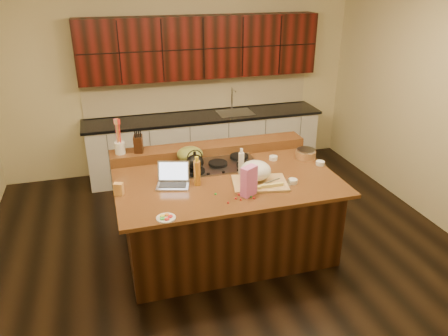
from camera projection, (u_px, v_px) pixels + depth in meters
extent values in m
cube|color=black|center=(225.00, 247.00, 5.17)|extent=(5.50, 5.00, 0.01)
cube|color=silver|center=(225.00, 3.00, 4.06)|extent=(5.50, 5.00, 0.01)
cube|color=beige|center=(180.00, 86.00, 6.81)|extent=(5.50, 0.01, 2.70)
cube|color=beige|center=(352.00, 292.00, 2.42)|extent=(5.50, 0.01, 2.70)
cube|color=beige|center=(442.00, 118.00, 5.32)|extent=(0.01, 5.00, 2.70)
cube|color=black|center=(225.00, 214.00, 4.99)|extent=(2.22, 1.42, 0.88)
cube|color=black|center=(225.00, 178.00, 4.80)|extent=(2.40, 1.60, 0.04)
cube|color=black|center=(209.00, 149.00, 5.38)|extent=(2.40, 0.30, 0.12)
cube|color=gray|center=(218.00, 165.00, 5.05)|extent=(0.92, 0.52, 0.02)
cylinder|color=black|center=(190.00, 162.00, 5.08)|extent=(0.22, 0.22, 0.03)
cylinder|color=black|center=(239.00, 157.00, 5.24)|extent=(0.22, 0.22, 0.03)
cylinder|color=black|center=(195.00, 171.00, 4.86)|extent=(0.22, 0.22, 0.03)
cylinder|color=black|center=(246.00, 165.00, 5.01)|extent=(0.22, 0.22, 0.03)
cylinder|color=black|center=(218.00, 164.00, 5.05)|extent=(0.22, 0.22, 0.03)
cube|color=silver|center=(205.00, 145.00, 6.96)|extent=(3.60, 0.62, 0.90)
cube|color=black|center=(204.00, 117.00, 6.77)|extent=(3.70, 0.66, 0.04)
cube|color=gray|center=(235.00, 113.00, 6.89)|extent=(0.55, 0.42, 0.01)
cylinder|color=gray|center=(232.00, 99.00, 6.97)|extent=(0.02, 0.02, 0.36)
cube|color=black|center=(201.00, 47.00, 6.48)|extent=(3.60, 0.34, 0.90)
cube|color=beige|center=(199.00, 94.00, 6.93)|extent=(3.60, 0.03, 0.50)
ellipsoid|color=black|center=(195.00, 162.00, 4.81)|extent=(0.21, 0.21, 0.18)
ellipsoid|color=olive|center=(190.00, 154.00, 5.04)|extent=(0.35, 0.35, 0.17)
cube|color=#B7B7BC|center=(173.00, 186.00, 4.57)|extent=(0.39, 0.31, 0.02)
cube|color=black|center=(173.00, 185.00, 4.57)|extent=(0.31, 0.21, 0.00)
cube|color=#B7B7BC|center=(174.00, 171.00, 4.63)|extent=(0.34, 0.16, 0.22)
cube|color=silver|center=(173.00, 171.00, 4.62)|extent=(0.31, 0.14, 0.18)
cylinder|color=#BA7620|center=(197.00, 173.00, 4.55)|extent=(0.08, 0.08, 0.27)
cylinder|color=silver|center=(241.00, 163.00, 4.81)|extent=(0.08, 0.08, 0.25)
cube|color=tan|center=(260.00, 183.00, 4.61)|extent=(0.64, 0.52, 0.03)
ellipsoid|color=white|center=(256.00, 171.00, 4.63)|extent=(0.33, 0.33, 0.20)
cube|color=#EDD872|center=(255.00, 188.00, 4.45)|extent=(0.12, 0.03, 0.03)
cube|color=#EDD872|center=(266.00, 186.00, 4.48)|extent=(0.12, 0.03, 0.03)
cube|color=#EDD872|center=(277.00, 185.00, 4.52)|extent=(0.12, 0.03, 0.03)
cylinder|color=gray|center=(271.00, 181.00, 4.61)|extent=(0.22, 0.09, 0.01)
cylinder|color=white|center=(293.00, 181.00, 4.63)|extent=(0.13, 0.13, 0.04)
cylinder|color=white|center=(320.00, 163.00, 5.07)|extent=(0.12, 0.12, 0.04)
cylinder|color=white|center=(273.00, 158.00, 5.21)|extent=(0.13, 0.13, 0.04)
cylinder|color=#996B3F|center=(306.00, 154.00, 5.25)|extent=(0.25, 0.25, 0.09)
cone|color=silver|center=(288.00, 181.00, 4.61)|extent=(0.10, 0.10, 0.07)
cube|color=pink|center=(249.00, 181.00, 4.33)|extent=(0.19, 0.16, 0.31)
cylinder|color=white|center=(166.00, 218.00, 3.97)|extent=(0.24, 0.24, 0.01)
cube|color=#DE9D4E|center=(119.00, 189.00, 4.38)|extent=(0.11, 0.09, 0.13)
cylinder|color=white|center=(120.00, 148.00, 5.06)|extent=(0.15, 0.15, 0.14)
cube|color=black|center=(138.00, 144.00, 5.10)|extent=(0.12, 0.17, 0.19)
ellipsoid|color=red|center=(239.00, 195.00, 4.38)|extent=(0.02, 0.02, 0.02)
ellipsoid|color=#198C26|center=(245.00, 194.00, 4.39)|extent=(0.02, 0.02, 0.02)
ellipsoid|color=red|center=(236.00, 198.00, 4.31)|extent=(0.02, 0.02, 0.02)
ellipsoid|color=#198C26|center=(247.00, 190.00, 4.48)|extent=(0.02, 0.02, 0.02)
ellipsoid|color=red|center=(241.00, 200.00, 4.29)|extent=(0.02, 0.02, 0.02)
ellipsoid|color=#198C26|center=(254.00, 191.00, 4.46)|extent=(0.02, 0.02, 0.02)
ellipsoid|color=red|center=(228.00, 203.00, 4.23)|extent=(0.02, 0.02, 0.02)
ellipsoid|color=#198C26|center=(215.00, 194.00, 4.40)|extent=(0.02, 0.02, 0.02)
ellipsoid|color=red|center=(245.00, 192.00, 4.44)|extent=(0.02, 0.02, 0.02)
ellipsoid|color=#198C26|center=(251.00, 197.00, 4.34)|extent=(0.02, 0.02, 0.02)
ellipsoid|color=red|center=(254.00, 198.00, 4.32)|extent=(0.02, 0.02, 0.02)
ellipsoid|color=#198C26|center=(247.00, 192.00, 4.43)|extent=(0.02, 0.02, 0.02)
ellipsoid|color=red|center=(248.00, 194.00, 4.39)|extent=(0.02, 0.02, 0.02)
ellipsoid|color=#198C26|center=(255.00, 191.00, 4.45)|extent=(0.02, 0.02, 0.02)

